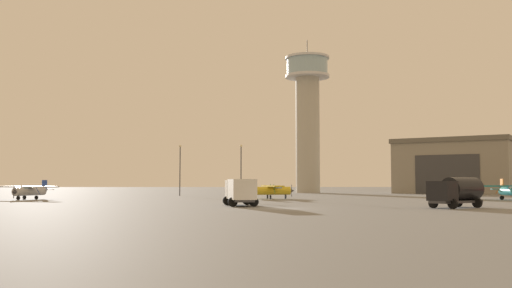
# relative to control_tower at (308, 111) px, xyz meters

# --- Properties ---
(ground_plane) EXTENTS (400.00, 400.00, 0.00)m
(ground_plane) POSITION_rel_control_tower_xyz_m (-10.72, -72.10, -19.04)
(ground_plane) COLOR slate
(control_tower) EXTENTS (10.26, 10.26, 35.68)m
(control_tower) POSITION_rel_control_tower_xyz_m (0.00, 0.00, 0.00)
(control_tower) COLOR #B2AD9E
(control_tower) RESTS_ON ground_plane
(hangar) EXTENTS (29.43, 27.39, 11.84)m
(hangar) POSITION_rel_control_tower_xyz_m (31.54, -7.02, -13.10)
(hangar) COLOR gray
(hangar) RESTS_ON ground_plane
(airplane_teal) EXTENTS (10.24, 8.03, 3.01)m
(airplane_teal) POSITION_rel_control_tower_xyz_m (23.26, -48.47, -17.64)
(airplane_teal) COLOR teal
(airplane_teal) RESTS_ON ground_plane
(airplane_yellow) EXTENTS (7.84, 10.02, 2.94)m
(airplane_yellow) POSITION_rel_control_tower_xyz_m (-10.72, -42.88, -17.67)
(airplane_yellow) COLOR gold
(airplane_yellow) RESTS_ON ground_plane
(airplane_silver) EXTENTS (9.50, 7.48, 2.83)m
(airplane_silver) POSITION_rel_control_tower_xyz_m (-45.78, -45.22, -17.72)
(airplane_silver) COLOR #B7BABF
(airplane_silver) RESTS_ON ground_plane
(truck_box_white) EXTENTS (3.93, 6.77, 2.86)m
(truck_box_white) POSITION_rel_control_tower_xyz_m (-14.89, -66.80, -17.39)
(truck_box_white) COLOR #38383D
(truck_box_white) RESTS_ON ground_plane
(truck_fuel_tanker_black) EXTENTS (6.45, 5.45, 3.04)m
(truck_fuel_tanker_black) POSITION_rel_control_tower_xyz_m (6.66, -71.47, -17.35)
(truck_fuel_tanker_black) COLOR #38383D
(truck_fuel_tanker_black) RESTS_ON ground_plane
(light_post_east) EXTENTS (0.44, 0.44, 9.34)m
(light_post_east) POSITION_rel_control_tower_xyz_m (-26.43, -25.08, -13.53)
(light_post_east) COLOR #38383D
(light_post_east) RESTS_ON ground_plane
(light_post_north) EXTENTS (0.44, 0.44, 8.98)m
(light_post_north) POSITION_rel_control_tower_xyz_m (-15.16, -31.59, -13.71)
(light_post_north) COLOR #38383D
(light_post_north) RESTS_ON ground_plane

